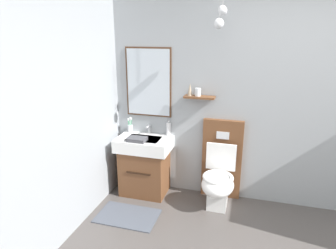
{
  "coord_description": "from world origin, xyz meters",
  "views": [
    {
      "loc": [
        -0.68,
        -1.85,
        2.0
      ],
      "look_at": [
        -1.62,
        1.37,
        0.96
      ],
      "focal_mm": 32.17,
      "sensor_mm": 36.0,
      "label": 1
    }
  ],
  "objects_px": {
    "toilet": "(220,174)",
    "vanity_sink_left": "(145,164)",
    "toothbrush_cup": "(130,128)",
    "soap_dispenser": "(168,129)",
    "folded_hand_towel": "(137,139)"
  },
  "relations": [
    {
      "from": "soap_dispenser",
      "to": "folded_hand_towel",
      "type": "xyz_separation_m",
      "value": [
        -0.3,
        -0.31,
        -0.06
      ]
    },
    {
      "from": "toilet",
      "to": "toothbrush_cup",
      "type": "distance_m",
      "value": 1.28
    },
    {
      "from": "toothbrush_cup",
      "to": "folded_hand_towel",
      "type": "distance_m",
      "value": 0.37
    },
    {
      "from": "toilet",
      "to": "folded_hand_towel",
      "type": "xyz_separation_m",
      "value": [
        -0.98,
        -0.13,
        0.39
      ]
    },
    {
      "from": "toilet",
      "to": "folded_hand_towel",
      "type": "relative_size",
      "value": 4.55
    },
    {
      "from": "toilet",
      "to": "soap_dispenser",
      "type": "bearing_deg",
      "value": 165.93
    },
    {
      "from": "toilet",
      "to": "soap_dispenser",
      "type": "height_order",
      "value": "toilet"
    },
    {
      "from": "soap_dispenser",
      "to": "folded_hand_towel",
      "type": "distance_m",
      "value": 0.44
    },
    {
      "from": "toilet",
      "to": "soap_dispenser",
      "type": "relative_size",
      "value": 5.08
    },
    {
      "from": "toothbrush_cup",
      "to": "soap_dispenser",
      "type": "relative_size",
      "value": 1.03
    },
    {
      "from": "toilet",
      "to": "toothbrush_cup",
      "type": "height_order",
      "value": "toilet"
    },
    {
      "from": "toilet",
      "to": "vanity_sink_left",
      "type": "bearing_deg",
      "value": 179.85
    },
    {
      "from": "toothbrush_cup",
      "to": "toilet",
      "type": "bearing_deg",
      "value": -7.64
    },
    {
      "from": "folded_hand_towel",
      "to": "toilet",
      "type": "bearing_deg",
      "value": 7.8
    },
    {
      "from": "toilet",
      "to": "toothbrush_cup",
      "type": "xyz_separation_m",
      "value": [
        -1.2,
        0.16,
        0.42
      ]
    }
  ]
}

